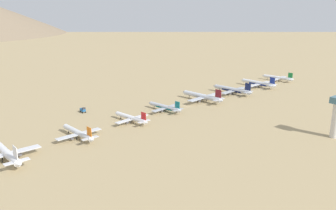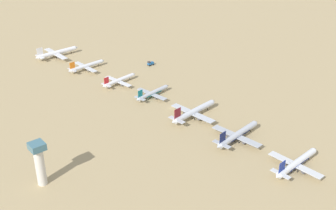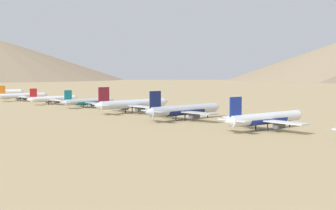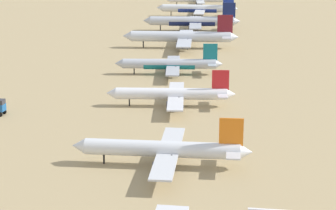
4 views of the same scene
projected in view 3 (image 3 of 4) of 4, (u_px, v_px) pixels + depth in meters
name	position (u px, v px, depth m)	size (l,w,h in m)	color
ground_plane	(107.00, 111.00, 221.42)	(1800.00, 1800.00, 0.00)	tan
parked_jet_1	(266.00, 119.00, 147.73)	(38.85, 31.58, 11.20)	silver
parked_jet_2	(184.00, 110.00, 178.16)	(40.57, 33.09, 11.70)	#B2B7C1
parked_jet_3	(132.00, 104.00, 207.58)	(41.98, 34.20, 12.10)	silver
parked_jet_4	(88.00, 102.00, 238.99)	(32.59, 26.61, 9.41)	#B2B7C1
parked_jet_5	(53.00, 99.00, 262.26)	(32.41, 26.45, 9.35)	white
parked_jet_6	(22.00, 96.00, 291.70)	(34.56, 28.08, 9.96)	silver
service_truck	(104.00, 97.00, 297.64)	(5.23, 2.71, 3.90)	#1E5999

